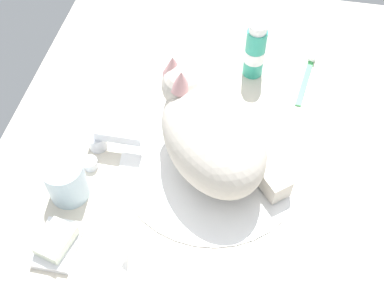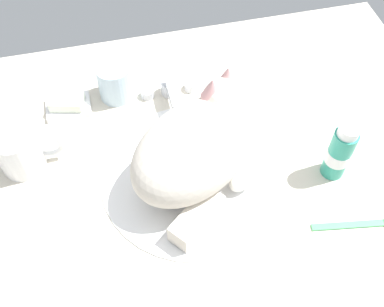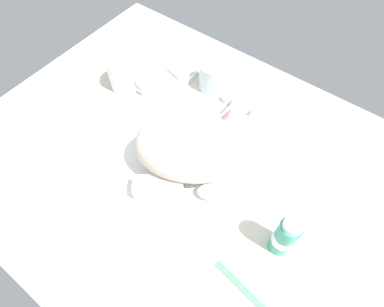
{
  "view_description": "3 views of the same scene",
  "coord_description": "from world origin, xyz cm",
  "px_view_note": "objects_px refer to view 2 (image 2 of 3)",
  "views": [
    {
      "loc": [
        -50.88,
        -5.84,
        72.63
      ],
      "look_at": [
        -1.93,
        3.32,
        4.91
      ],
      "focal_mm": 44.41,
      "sensor_mm": 36.0,
      "label": 1
    },
    {
      "loc": [
        -10.99,
        -45.94,
        72.31
      ],
      "look_at": [
        0.15,
        1.64,
        4.95
      ],
      "focal_mm": 43.31,
      "sensor_mm": 36.0,
      "label": 2
    },
    {
      "loc": [
        23.27,
        -31.21,
        65.33
      ],
      "look_at": [
        -0.61,
        0.74,
        3.66
      ],
      "focal_mm": 30.02,
      "sensor_mm": 36.0,
      "label": 3
    }
  ],
  "objects_px": {
    "coffee_mug": "(20,151)",
    "toothpaste_bottle": "(340,152)",
    "faucet": "(171,90)",
    "cat": "(198,146)",
    "rinse_cup": "(115,82)",
    "toothbrush": "(362,223)",
    "soap_bar": "(67,101)"
  },
  "relations": [
    {
      "from": "toothbrush",
      "to": "toothpaste_bottle",
      "type": "bearing_deg",
      "value": 92.45
    },
    {
      "from": "faucet",
      "to": "cat",
      "type": "bearing_deg",
      "value": -87.45
    },
    {
      "from": "faucet",
      "to": "cat",
      "type": "relative_size",
      "value": 0.41
    },
    {
      "from": "toothbrush",
      "to": "coffee_mug",
      "type": "bearing_deg",
      "value": 154.89
    },
    {
      "from": "faucet",
      "to": "toothpaste_bottle",
      "type": "distance_m",
      "value": 0.36
    },
    {
      "from": "faucet",
      "to": "toothpaste_bottle",
      "type": "relative_size",
      "value": 0.95
    },
    {
      "from": "rinse_cup",
      "to": "toothbrush",
      "type": "bearing_deg",
      "value": -47.34
    },
    {
      "from": "soap_bar",
      "to": "toothbrush",
      "type": "height_order",
      "value": "soap_bar"
    },
    {
      "from": "coffee_mug",
      "to": "toothpaste_bottle",
      "type": "bearing_deg",
      "value": -14.79
    },
    {
      "from": "coffee_mug",
      "to": "toothpaste_bottle",
      "type": "xyz_separation_m",
      "value": [
        0.56,
        -0.15,
        0.02
      ]
    },
    {
      "from": "faucet",
      "to": "rinse_cup",
      "type": "relative_size",
      "value": 1.55
    },
    {
      "from": "faucet",
      "to": "coffee_mug",
      "type": "xyz_separation_m",
      "value": [
        -0.3,
        -0.11,
        0.02
      ]
    },
    {
      "from": "coffee_mug",
      "to": "toothbrush",
      "type": "relative_size",
      "value": 0.79
    },
    {
      "from": "cat",
      "to": "rinse_cup",
      "type": "height_order",
      "value": "cat"
    },
    {
      "from": "cat",
      "to": "soap_bar",
      "type": "bearing_deg",
      "value": 135.58
    },
    {
      "from": "cat",
      "to": "coffee_mug",
      "type": "xyz_separation_m",
      "value": [
        -0.31,
        0.09,
        -0.04
      ]
    },
    {
      "from": "coffee_mug",
      "to": "faucet",
      "type": "bearing_deg",
      "value": 19.38
    },
    {
      "from": "cat",
      "to": "soap_bar",
      "type": "height_order",
      "value": "cat"
    },
    {
      "from": "faucet",
      "to": "cat",
      "type": "xyz_separation_m",
      "value": [
        0.01,
        -0.2,
        0.06
      ]
    },
    {
      "from": "soap_bar",
      "to": "toothbrush",
      "type": "relative_size",
      "value": 0.42
    },
    {
      "from": "coffee_mug",
      "to": "rinse_cup",
      "type": "height_order",
      "value": "coffee_mug"
    },
    {
      "from": "toothpaste_bottle",
      "to": "soap_bar",
      "type": "bearing_deg",
      "value": 149.99
    },
    {
      "from": "rinse_cup",
      "to": "soap_bar",
      "type": "height_order",
      "value": "rinse_cup"
    },
    {
      "from": "cat",
      "to": "rinse_cup",
      "type": "xyz_separation_m",
      "value": [
        -0.12,
        0.23,
        -0.04
      ]
    },
    {
      "from": "soap_bar",
      "to": "toothpaste_bottle",
      "type": "bearing_deg",
      "value": -30.01
    },
    {
      "from": "cat",
      "to": "toothpaste_bottle",
      "type": "xyz_separation_m",
      "value": [
        0.25,
        -0.05,
        -0.02
      ]
    },
    {
      "from": "rinse_cup",
      "to": "cat",
      "type": "bearing_deg",
      "value": -62.9
    },
    {
      "from": "faucet",
      "to": "soap_bar",
      "type": "height_order",
      "value": "faucet"
    },
    {
      "from": "coffee_mug",
      "to": "toothpaste_bottle",
      "type": "height_order",
      "value": "toothpaste_bottle"
    },
    {
      "from": "coffee_mug",
      "to": "soap_bar",
      "type": "bearing_deg",
      "value": 54.32
    },
    {
      "from": "toothpaste_bottle",
      "to": "rinse_cup",
      "type": "bearing_deg",
      "value": 141.99
    },
    {
      "from": "coffee_mug",
      "to": "soap_bar",
      "type": "distance_m",
      "value": 0.15
    }
  ]
}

